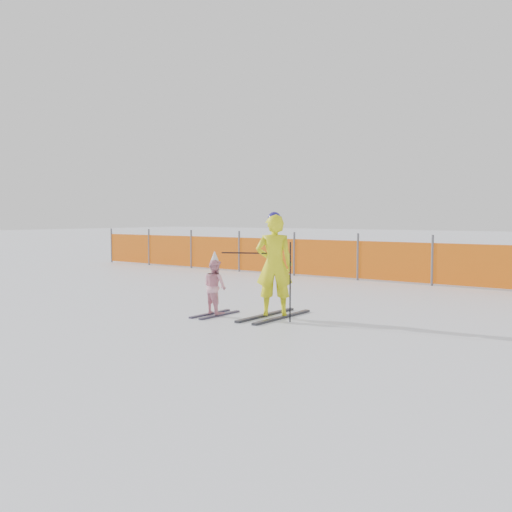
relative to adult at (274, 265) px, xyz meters
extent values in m
plane|color=white|center=(-0.54, -0.28, -0.88)|extent=(120.00, 120.00, 0.00)
cube|color=black|center=(-0.17, 0.00, -0.86)|extent=(0.09, 1.61, 0.04)
cube|color=black|center=(0.17, 0.00, -0.86)|extent=(0.09, 1.61, 0.04)
imported|color=#FEFF15|center=(0.00, 0.00, 0.00)|extent=(0.74, 0.67, 1.69)
sphere|color=navy|center=(0.00, 0.00, 0.78)|extent=(0.22, 0.22, 0.22)
cube|color=black|center=(-1.04, -0.44, -0.87)|extent=(0.09, 1.01, 0.03)
cube|color=black|center=(-0.82, -0.44, -0.87)|extent=(0.09, 1.01, 0.03)
imported|color=#FBA4B9|center=(-0.93, -0.44, -0.39)|extent=(0.52, 0.44, 0.93)
cone|color=silver|center=(-0.93, -0.44, 0.11)|extent=(0.19, 0.19, 0.24)
cylinder|color=black|center=(0.45, -0.20, -0.24)|extent=(0.02, 0.02, 1.29)
cylinder|color=black|center=(-0.46, -0.22, 0.20)|extent=(0.71, 0.36, 0.02)
cylinder|color=#595960|center=(-11.38, 5.89, -0.26)|extent=(0.06, 0.06, 1.25)
cylinder|color=#595960|center=(-9.38, 5.89, -0.26)|extent=(0.06, 0.06, 1.25)
cylinder|color=#595960|center=(-7.38, 5.89, -0.26)|extent=(0.06, 0.06, 1.25)
cylinder|color=#595960|center=(-5.38, 5.89, -0.26)|extent=(0.06, 0.06, 1.25)
cylinder|color=#595960|center=(-3.38, 5.89, -0.26)|extent=(0.06, 0.06, 1.25)
cylinder|color=#595960|center=(-1.38, 5.89, -0.26)|extent=(0.06, 0.06, 1.25)
cylinder|color=#595960|center=(0.62, 5.89, -0.26)|extent=(0.06, 0.06, 1.25)
cube|color=orange|center=(-3.21, 5.89, -0.33)|extent=(16.33, 0.03, 1.00)
camera|label=1|loc=(5.40, -7.82, 0.82)|focal=40.00mm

